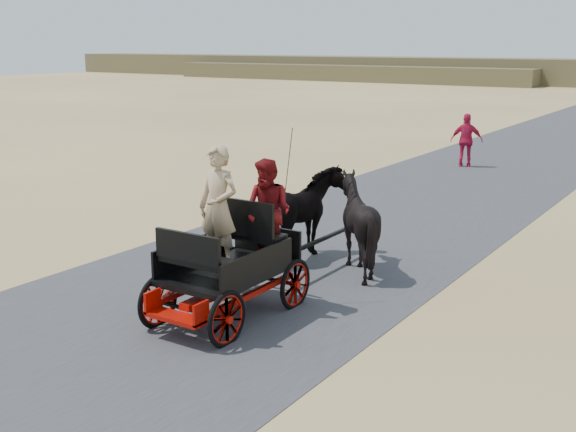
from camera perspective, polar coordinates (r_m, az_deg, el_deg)
The scene contains 9 objects.
ground at distance 12.18m, azimuth -4.06°, elevation -5.42°, with size 140.00×140.00×0.00m, color tan.
road at distance 12.17m, azimuth -4.06°, elevation -5.39°, with size 6.00×140.00×0.01m, color #38383A.
ridge_near at distance 76.73m, azimuth 4.30°, elevation 11.20°, with size 40.00×4.00×1.60m, color brown.
carriage at distance 10.73m, azimuth -4.69°, elevation -6.06°, with size 1.30×2.40×0.72m, color black, non-canonical shape.
horse_left at distance 13.26m, azimuth 1.31°, elevation 0.02°, with size 0.91×2.01×1.70m, color black.
horse_right at distance 12.73m, azimuth 5.52°, elevation -0.61°, with size 1.37×1.54×1.70m, color black.
driver_man at distance 10.53m, azimuth -5.52°, elevation 0.70°, with size 0.66×0.43×1.80m, color tan.
passenger_woman at distance 10.70m, azimuth -1.58°, elevation 0.34°, with size 0.77×0.60×1.58m, color #660C0F.
pedestrian at distance 24.12m, azimuth 13.92°, elevation 5.83°, with size 1.01×0.42×1.73m, color #B7143A.
Camera 1 is at (6.98, -9.15, 3.96)m, focal length 45.00 mm.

